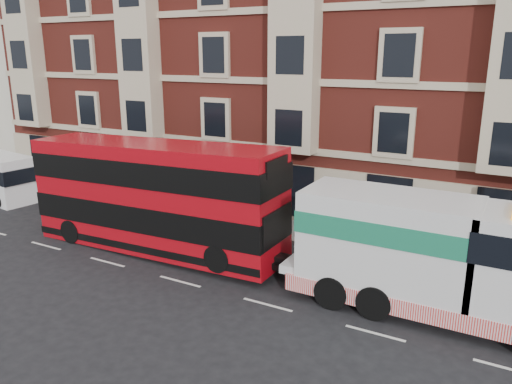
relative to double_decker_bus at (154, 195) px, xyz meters
The scene contains 7 objects.
ground 4.59m from the double_decker_bus, 36.36° to the right, with size 120.00×120.00×0.00m, color black.
sidewalk 6.62m from the double_decker_bus, 60.44° to the left, with size 90.00×3.00×0.15m, color slate.
victorian_terrace 15.18m from the double_decker_bus, 74.69° to the left, with size 45.00×12.00×20.40m.
lamp_post_west 4.99m from the double_decker_bus, 126.92° to the left, with size 0.35×0.15×4.35m.
double_decker_bus is the anchor object (origin of this frame).
tow_truck 12.08m from the double_decker_bus, ahead, with size 10.02×2.96×4.17m.
pedestrian 11.13m from the double_decker_bus, 152.66° to the left, with size 0.60×0.40×1.65m, color #1B1831.
Camera 1 is at (11.61, -14.64, 8.91)m, focal length 35.00 mm.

